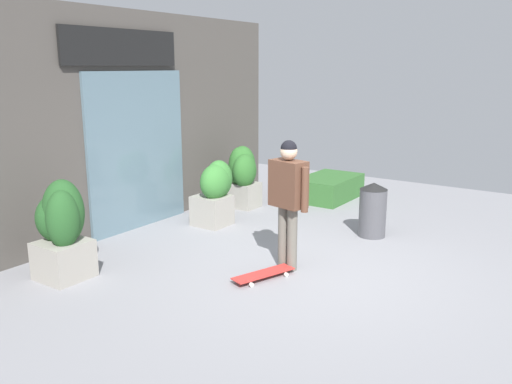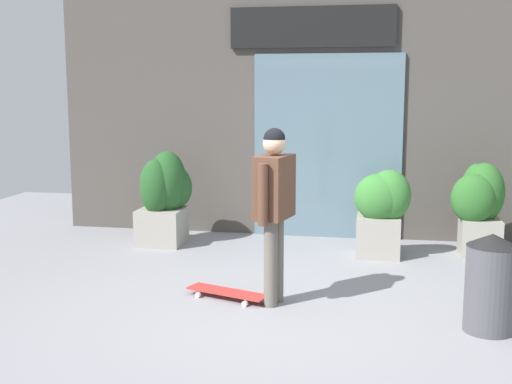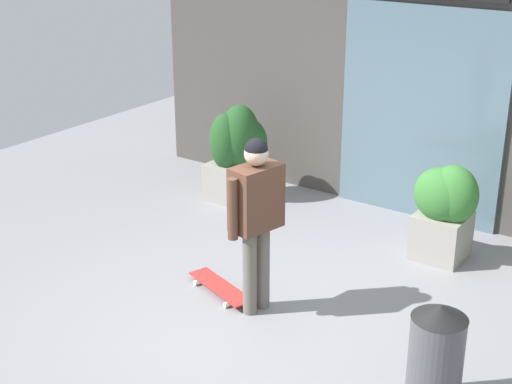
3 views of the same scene
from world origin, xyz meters
name	(u,v)px [view 3 (image 3 of 3)]	position (x,y,z in m)	size (l,w,h in m)	color
ground_plane	(253,322)	(0.00, 0.00, 0.00)	(12.00, 12.00, 0.00)	gray
building_facade	(417,73)	(0.01, 3.28, 1.69)	(7.22, 0.31, 3.40)	#4C4742
skateboarder	(256,208)	(-0.11, 0.21, 1.03)	(0.35, 0.63, 1.67)	#666056
skateboard	(220,287)	(-0.57, 0.27, 0.06)	(0.86, 0.48, 0.08)	red
planter_box_right	(237,150)	(-1.89, 2.35, 0.65)	(0.66, 0.69, 1.23)	gray
planter_box_mid	(445,209)	(0.89, 2.19, 0.58)	(0.67, 0.56, 1.07)	gray
trash_bin	(436,355)	(1.78, -0.17, 0.42)	(0.42, 0.42, 0.84)	#4C4C51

